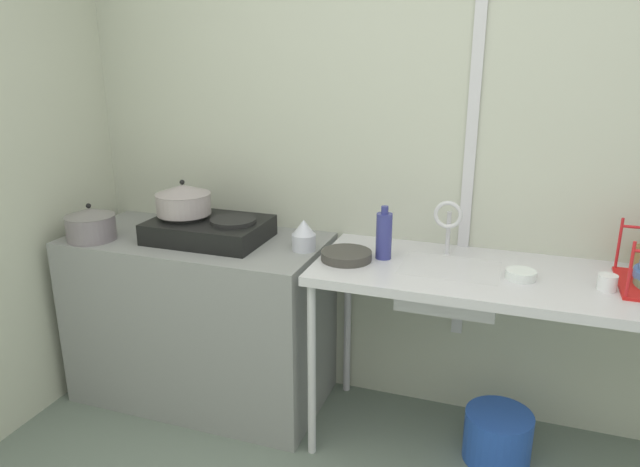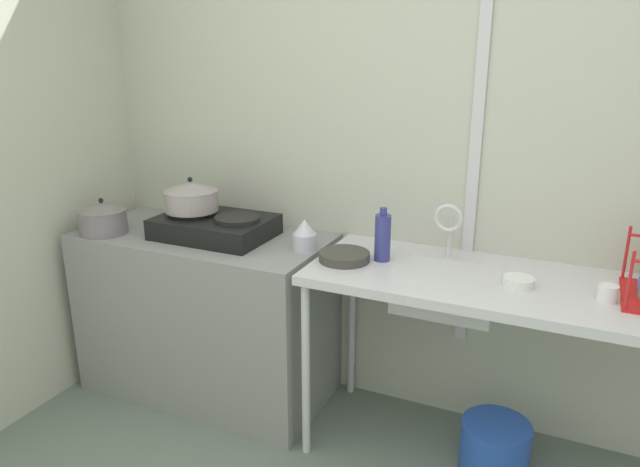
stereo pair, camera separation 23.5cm
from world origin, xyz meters
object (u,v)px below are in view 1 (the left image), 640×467
(frying_pan, at_px, (346,256))
(bottle_by_sink, at_px, (384,235))
(sink_basin, at_px, (449,286))
(bucket_on_floor, at_px, (498,436))
(small_bowl_on_drainboard, at_px, (521,275))
(pot_beside_stove, at_px, (91,224))
(pot_on_left_burner, at_px, (183,199))
(faucet, at_px, (449,219))
(percolator, at_px, (304,235))
(cup_by_rack, at_px, (607,283))
(stove, at_px, (209,229))

(frying_pan, bearing_deg, bottle_by_sink, 27.10)
(sink_basin, relative_size, bucket_on_floor, 1.39)
(small_bowl_on_drainboard, bearing_deg, bucket_on_floor, -160.43)
(pot_beside_stove, bearing_deg, pot_on_left_burner, 24.26)
(faucet, height_order, small_bowl_on_drainboard, faucet)
(percolator, xyz_separation_m, bucket_on_floor, (0.92, -0.05, -0.81))
(pot_on_left_burner, xyz_separation_m, pot_beside_stove, (-0.40, -0.18, -0.11))
(pot_on_left_burner, height_order, pot_beside_stove, pot_on_left_burner)
(pot_on_left_burner, height_order, percolator, pot_on_left_burner)
(pot_on_left_burner, distance_m, cup_by_rack, 1.87)
(pot_on_left_burner, distance_m, faucet, 1.24)
(frying_pan, xyz_separation_m, bottle_by_sink, (0.15, 0.07, 0.09))
(cup_by_rack, distance_m, small_bowl_on_drainboard, 0.31)
(pot_on_left_burner, relative_size, small_bowl_on_drainboard, 2.22)
(cup_by_rack, xyz_separation_m, bucket_on_floor, (-0.33, 0.00, -0.77))
(pot_on_left_burner, distance_m, percolator, 0.62)
(faucet, bearing_deg, small_bowl_on_drainboard, -27.79)
(sink_basin, xyz_separation_m, small_bowl_on_drainboard, (0.28, -0.03, 0.10))
(stove, distance_m, bucket_on_floor, 1.61)
(pot_beside_stove, distance_m, percolator, 1.03)
(cup_by_rack, relative_size, bottle_by_sink, 0.30)
(bucket_on_floor, bearing_deg, pot_beside_stove, -175.87)
(stove, height_order, sink_basin, stove)
(faucet, bearing_deg, bottle_by_sink, -157.01)
(bottle_by_sink, distance_m, bucket_on_floor, 1.01)
(frying_pan, relative_size, small_bowl_on_drainboard, 1.86)
(sink_basin, distance_m, faucet, 0.29)
(stove, height_order, bucket_on_floor, stove)
(stove, xyz_separation_m, sink_basin, (1.14, -0.00, -0.14))
(stove, xyz_separation_m, bucket_on_floor, (1.40, -0.04, -0.79))
(percolator, bearing_deg, pot_beside_stove, -169.36)
(stove, height_order, cup_by_rack, stove)
(sink_basin, distance_m, frying_pan, 0.45)
(percolator, xyz_separation_m, bottle_by_sink, (0.37, 0.01, 0.04))
(faucet, bearing_deg, sink_basin, -75.82)
(stove, relative_size, cup_by_rack, 7.59)
(pot_beside_stove, bearing_deg, faucet, 10.84)
(small_bowl_on_drainboard, distance_m, bucket_on_floor, 0.76)
(cup_by_rack, bearing_deg, small_bowl_on_drainboard, 177.99)
(pot_on_left_burner, bearing_deg, cup_by_rack, -1.40)
(faucet, bearing_deg, pot_beside_stove, -169.16)
(percolator, xyz_separation_m, frying_pan, (0.22, -0.06, -0.05))
(bottle_by_sink, bearing_deg, faucet, 22.99)
(faucet, bearing_deg, percolator, -168.84)
(cup_by_rack, height_order, bottle_by_sink, bottle_by_sink)
(pot_on_left_burner, xyz_separation_m, faucet, (1.23, 0.13, -0.02))
(sink_basin, bearing_deg, cup_by_rack, -4.30)
(stove, bearing_deg, cup_by_rack, -1.50)
(bucket_on_floor, bearing_deg, frying_pan, -179.18)
(pot_beside_stove, height_order, faucet, faucet)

